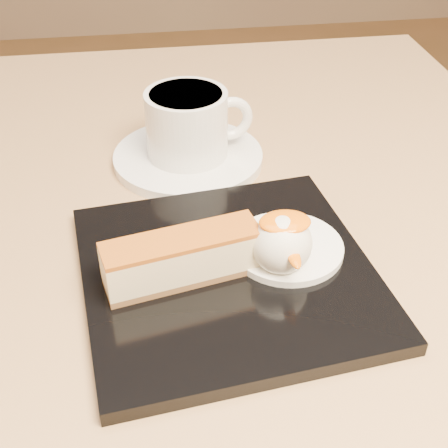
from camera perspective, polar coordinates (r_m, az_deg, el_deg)
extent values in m
cube|color=brown|center=(0.58, -6.35, -0.55)|extent=(0.80, 0.80, 0.04)
cube|color=black|center=(0.49, 0.34, -4.61)|extent=(0.24, 0.24, 0.01)
cube|color=brown|center=(0.47, -3.76, -4.61)|extent=(0.12, 0.06, 0.01)
cube|color=beige|center=(0.46, -3.84, -3.01)|extent=(0.12, 0.06, 0.03)
cube|color=#984410|center=(0.45, -3.93, -1.42)|extent=(0.12, 0.06, 0.00)
cylinder|color=white|center=(0.50, 5.77, -2.14)|extent=(0.09, 0.09, 0.01)
sphere|color=white|center=(0.47, 5.28, -1.80)|extent=(0.05, 0.05, 0.05)
ellipsoid|color=orange|center=(0.46, 5.59, 0.18)|extent=(0.04, 0.03, 0.01)
ellipsoid|color=#2F8F2E|center=(0.51, 1.99, -0.70)|extent=(0.02, 0.01, 0.00)
ellipsoid|color=#2F8F2E|center=(0.51, 3.01, -0.18)|extent=(0.02, 0.02, 0.00)
ellipsoid|color=#2F8F2E|center=(0.51, 0.91, -0.22)|extent=(0.01, 0.02, 0.00)
cylinder|color=white|center=(0.63, -3.30, 6.09)|extent=(0.15, 0.15, 0.01)
cylinder|color=white|center=(0.62, -3.42, 9.10)|extent=(0.08, 0.08, 0.07)
cylinder|color=black|center=(0.60, -3.52, 11.67)|extent=(0.07, 0.07, 0.00)
torus|color=white|center=(0.62, 0.58, 9.61)|extent=(0.05, 0.02, 0.05)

